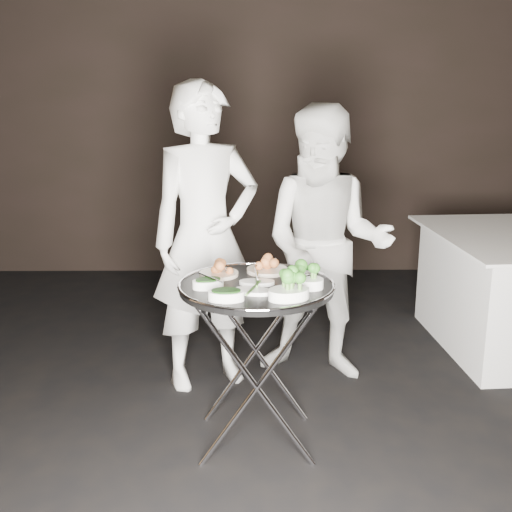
{
  "coord_description": "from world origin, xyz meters",
  "views": [
    {
      "loc": [
        -0.06,
        -2.61,
        1.78
      ],
      "look_at": [
        -0.02,
        0.5,
        0.95
      ],
      "focal_mm": 45.0,
      "sensor_mm": 36.0,
      "label": 1
    }
  ],
  "objects_px": {
    "tray_stand": "(256,357)",
    "waiter_left": "(206,238)",
    "waiter_right": "(326,246)",
    "serving_tray": "(256,286)"
  },
  "relations": [
    {
      "from": "tray_stand",
      "to": "waiter_left",
      "type": "height_order",
      "value": "waiter_left"
    },
    {
      "from": "waiter_left",
      "to": "waiter_right",
      "type": "bearing_deg",
      "value": -17.52
    },
    {
      "from": "tray_stand",
      "to": "waiter_left",
      "type": "relative_size",
      "value": 0.46
    },
    {
      "from": "tray_stand",
      "to": "waiter_right",
      "type": "height_order",
      "value": "waiter_right"
    },
    {
      "from": "serving_tray",
      "to": "waiter_left",
      "type": "bearing_deg",
      "value": 112.0
    },
    {
      "from": "tray_stand",
      "to": "serving_tray",
      "type": "bearing_deg",
      "value": 0.0
    },
    {
      "from": "serving_tray",
      "to": "waiter_left",
      "type": "distance_m",
      "value": 0.77
    },
    {
      "from": "serving_tray",
      "to": "waiter_right",
      "type": "distance_m",
      "value": 0.91
    },
    {
      "from": "waiter_left",
      "to": "tray_stand",
      "type": "bearing_deg",
      "value": -92.04
    },
    {
      "from": "serving_tray",
      "to": "waiter_right",
      "type": "relative_size",
      "value": 0.45
    }
  ]
}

